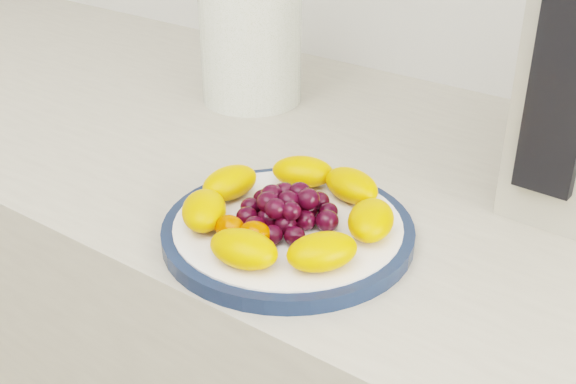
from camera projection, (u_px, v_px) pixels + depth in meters
The scene contains 5 objects.
plate_rim at pixel (288, 231), 0.69m from camera, with size 0.24×0.24×0.01m, color #12203B.
plate_face at pixel (288, 230), 0.69m from camera, with size 0.22×0.22×0.02m, color white.
canister at pixel (251, 42), 0.97m from camera, with size 0.14×0.14×0.16m, color #536825.
appliance_panel at pixel (564, 71), 0.63m from camera, with size 0.05×0.02×0.23m, color black.
fruit_plate at pixel (287, 209), 0.67m from camera, with size 0.21×0.21×0.03m.
Camera 1 is at (0.27, 0.55, 1.27)m, focal length 45.00 mm.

